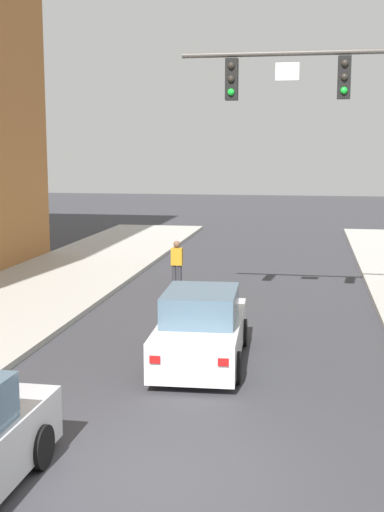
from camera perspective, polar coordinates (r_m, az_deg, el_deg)
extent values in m
plane|color=#38383D|center=(10.07, -3.14, -17.89)|extent=(120.00, 120.00, 0.00)
cylinder|color=#514C47|center=(18.13, 8.79, 16.45)|extent=(5.91, 0.14, 0.14)
cube|color=black|center=(18.07, 12.62, 14.37)|extent=(0.32, 0.28, 1.05)
sphere|color=#2D2823|center=(17.96, 12.68, 15.47)|extent=(0.18, 0.18, 0.18)
sphere|color=#2D2823|center=(17.92, 12.64, 14.42)|extent=(0.18, 0.18, 0.18)
sphere|color=green|center=(17.89, 12.61, 13.37)|extent=(0.18, 0.18, 0.18)
cube|color=black|center=(18.17, 3.35, 14.53)|extent=(0.32, 0.28, 1.05)
sphere|color=#2D2823|center=(18.06, 3.30, 15.62)|extent=(0.18, 0.18, 0.18)
sphere|color=#2D2823|center=(18.02, 3.29, 14.58)|extent=(0.18, 0.18, 0.18)
sphere|color=green|center=(17.99, 3.28, 13.54)|extent=(0.18, 0.18, 0.18)
cube|color=white|center=(18.06, 7.98, 15.06)|extent=(0.60, 0.03, 0.44)
cube|color=silver|center=(14.76, 0.80, -6.73)|extent=(1.89, 4.27, 0.80)
cube|color=slate|center=(14.44, 0.74, -4.14)|extent=(1.59, 2.07, 0.64)
cylinder|color=black|center=(16.17, -1.54, -6.22)|extent=(0.25, 0.65, 0.64)
cylinder|color=black|center=(16.01, 4.22, -6.39)|extent=(0.25, 0.65, 0.64)
cylinder|color=black|center=(13.71, -3.21, -9.03)|extent=(0.25, 0.65, 0.64)
cylinder|color=black|center=(13.52, 3.63, -9.29)|extent=(0.25, 0.65, 0.64)
cube|color=red|center=(12.80, -3.13, -8.65)|extent=(0.20, 0.05, 0.14)
cube|color=red|center=(12.64, 2.63, -8.87)|extent=(0.20, 0.05, 0.14)
cylinder|color=black|center=(10.37, -12.66, -15.32)|extent=(0.23, 0.64, 0.64)
cylinder|color=#333338|center=(22.06, -1.50, -1.84)|extent=(0.14, 0.14, 0.85)
cylinder|color=#333338|center=(22.03, -1.04, -1.86)|extent=(0.14, 0.14, 0.85)
cube|color=orange|center=(21.93, -1.28, -0.04)|extent=(0.36, 0.22, 0.56)
sphere|color=brown|center=(21.87, -1.28, 1.00)|extent=(0.22, 0.22, 0.22)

